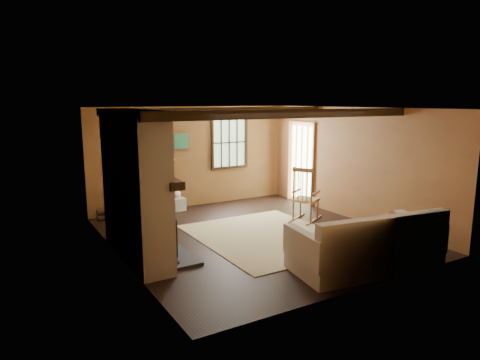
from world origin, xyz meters
TOP-DOWN VIEW (x-y plane):
  - ground at (0.00, 0.00)m, footprint 5.50×5.50m
  - room_envelope at (0.22, 0.26)m, footprint 5.02×5.52m
  - fireplace at (-2.23, -0.00)m, footprint 1.02×2.30m
  - rug at (0.20, -0.20)m, footprint 2.50×3.00m
  - rocking_chair at (1.50, 0.31)m, footprint 0.95×0.79m
  - sofa at (0.61, -2.29)m, footprint 2.41×1.33m
  - firewood_pile at (-2.00, 2.47)m, footprint 0.73×0.13m
  - laundry_basket at (-0.63, 2.51)m, footprint 0.55×0.45m
  - basket_pillow at (-0.63, 2.51)m, footprint 0.44×0.38m
  - armchair at (-1.65, 1.91)m, footprint 1.03×1.03m

SIDE VIEW (x-z plane):
  - ground at x=0.00m, z-range 0.00..0.00m
  - rug at x=0.20m, z-range 0.00..0.01m
  - firewood_pile at x=-2.00m, z-range 0.00..0.26m
  - laundry_basket at x=-0.63m, z-range 0.00..0.30m
  - sofa at x=0.61m, z-range -0.13..0.79m
  - armchair at x=-1.65m, z-range 0.00..0.67m
  - basket_pillow at x=-0.63m, z-range 0.30..0.49m
  - rocking_chair at x=1.50m, z-range -0.09..1.08m
  - fireplace at x=-2.23m, z-range -0.10..2.30m
  - room_envelope at x=0.22m, z-range 0.41..2.85m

